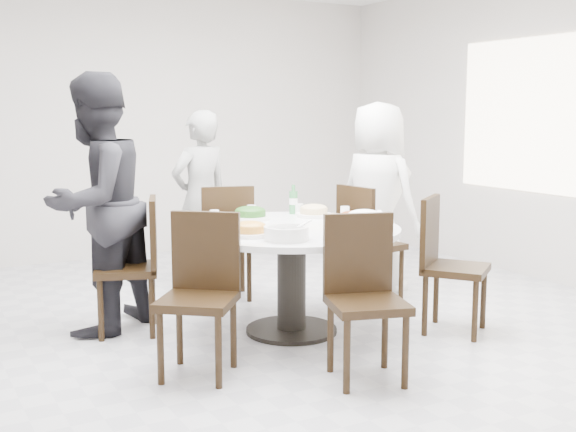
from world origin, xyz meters
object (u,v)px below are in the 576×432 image
diner_middle (200,200)px  diner_left (96,204)px  soup_bowl (286,233)px  beverage_bottle (293,199)px  chair_ne (372,243)px  chair_n (225,241)px  chair_nw (126,266)px  chair_s (367,300)px  chair_sw (197,297)px  chair_se (456,266)px  rice_bowl (365,224)px  dining_table (291,280)px  diner_right (377,198)px

diner_middle → diner_left: (-1.13, -0.86, 0.13)m
soup_bowl → beverage_bottle: (0.60, 0.97, 0.07)m
chair_ne → chair_n: (-1.02, 0.64, 0.00)m
diner_middle → soup_bowl: diner_middle is taller
chair_nw → chair_s: size_ratio=1.00×
chair_n → chair_s: same height
chair_nw → chair_sw: (0.11, -1.02, 0.00)m
chair_se → diner_left: 2.54m
chair_ne → rice_bowl: size_ratio=3.52×
chair_se → beverage_bottle: size_ratio=4.20×
chair_n → chair_se: size_ratio=1.00×
rice_bowl → soup_bowl: (-0.57, 0.03, -0.01)m
chair_s → diner_left: 2.06m
rice_bowl → chair_sw: bearing=-179.3°
dining_table → chair_n: size_ratio=1.58×
chair_ne → chair_n: 1.21m
chair_ne → beverage_bottle: beverage_bottle is taller
chair_nw → chair_ne: bearing=106.5°
chair_n → diner_middle: (-0.02, 0.46, 0.30)m
chair_ne → chair_s: 1.80m
rice_bowl → beverage_bottle: size_ratio=1.19×
diner_left → soup_bowl: bearing=92.2°
chair_se → soup_bowl: (-1.28, 0.13, 0.32)m
dining_table → chair_ne: chair_ne is taller
diner_right → soup_bowl: 1.86m
diner_middle → chair_ne: bearing=121.5°
chair_s → rice_bowl: (0.37, 0.55, 0.33)m
dining_table → beverage_bottle: (0.32, 0.54, 0.49)m
chair_sw → chair_ne: bearing=64.6°
chair_n → soup_bowl: (-0.26, -1.51, 0.32)m
diner_right → chair_ne: bearing=120.8°
diner_right → chair_nw: bearing=76.9°
chair_sw → chair_s: size_ratio=1.00×
chair_n → chair_se: bearing=138.2°
chair_sw → beverage_bottle: bearing=78.8°
chair_se → diner_middle: diner_middle is taller
diner_middle → rice_bowl: bearing=87.6°
chair_s → beverage_bottle: bearing=93.0°
chair_nw → beverage_bottle: beverage_bottle is taller
chair_sw → diner_left: bearing=142.5°
diner_right → diner_middle: diner_right is taller
diner_right → beverage_bottle: size_ratio=7.14×
chair_ne → diner_left: size_ratio=0.53×
chair_n → diner_left: size_ratio=0.53×
chair_nw → chair_se: size_ratio=1.00×
chair_se → dining_table: bearing=114.5°
dining_table → rice_bowl: 0.69m
chair_s → diner_right: 2.15m
chair_sw → rice_bowl: (1.19, 0.01, 0.33)m
chair_se → diner_right: 1.30m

